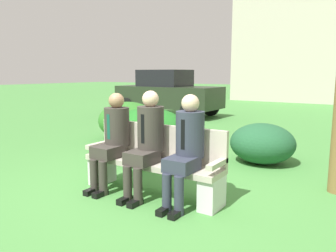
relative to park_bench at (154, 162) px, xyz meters
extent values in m
plane|color=#46853D|center=(-0.14, -0.04, -0.42)|extent=(80.00, 80.00, 0.00)
cube|color=#B7AD9E|center=(0.00, -0.06, -0.01)|extent=(1.94, 0.44, 0.07)
cube|color=#B7AD9E|center=(0.00, 0.13, 0.25)|extent=(1.94, 0.06, 0.45)
cube|color=#B7AD9E|center=(-0.93, -0.06, 0.13)|extent=(0.08, 0.44, 0.06)
cube|color=#B7AD9E|center=(0.93, -0.06, 0.13)|extent=(0.08, 0.44, 0.06)
cube|color=silver|center=(-0.87, -0.06, -0.23)|extent=(0.20, 0.37, 0.38)
cube|color=silver|center=(0.87, -0.06, -0.23)|extent=(0.20, 0.37, 0.38)
cube|color=#38332D|center=(-0.59, -0.23, 0.11)|extent=(0.32, 0.38, 0.16)
cylinder|color=#38332D|center=(-0.67, -0.42, -0.20)|extent=(0.11, 0.11, 0.45)
cylinder|color=#38332D|center=(-0.51, -0.42, -0.20)|extent=(0.11, 0.11, 0.45)
cube|color=black|center=(-0.67, -0.48, -0.39)|extent=(0.09, 0.22, 0.07)
cube|color=black|center=(-0.51, -0.48, -0.39)|extent=(0.09, 0.22, 0.07)
cylinder|color=#38332D|center=(-0.59, -0.04, 0.42)|extent=(0.34, 0.34, 0.52)
cube|color=#144C3D|center=(-0.59, -0.20, 0.44)|extent=(0.05, 0.01, 0.33)
sphere|color=#9E7556|center=(-0.59, -0.04, 0.77)|extent=(0.21, 0.21, 0.21)
cube|color=#38332D|center=(-0.02, -0.23, 0.11)|extent=(0.32, 0.38, 0.16)
cylinder|color=#38332D|center=(-0.10, -0.42, -0.20)|extent=(0.11, 0.11, 0.45)
cylinder|color=#38332D|center=(0.06, -0.42, -0.20)|extent=(0.11, 0.11, 0.45)
cube|color=black|center=(-0.10, -0.48, -0.39)|extent=(0.09, 0.22, 0.07)
cube|color=black|center=(0.06, -0.48, -0.39)|extent=(0.09, 0.22, 0.07)
cylinder|color=#38332D|center=(-0.02, -0.04, 0.44)|extent=(0.34, 0.34, 0.57)
cube|color=black|center=(-0.02, -0.20, 0.46)|extent=(0.05, 0.01, 0.36)
sphere|color=beige|center=(-0.02, -0.04, 0.82)|extent=(0.21, 0.21, 0.21)
cube|color=#2D3342|center=(0.56, -0.23, 0.11)|extent=(0.32, 0.38, 0.16)
cylinder|color=#2D3342|center=(0.48, -0.42, -0.20)|extent=(0.11, 0.11, 0.45)
cylinder|color=#2D3342|center=(0.64, -0.42, -0.20)|extent=(0.11, 0.11, 0.45)
cube|color=black|center=(0.48, -0.48, -0.39)|extent=(0.09, 0.22, 0.07)
cube|color=black|center=(0.64, -0.48, -0.39)|extent=(0.09, 0.22, 0.07)
cylinder|color=#2D3342|center=(0.56, -0.04, 0.43)|extent=(0.34, 0.34, 0.54)
cube|color=black|center=(0.56, -0.20, 0.45)|extent=(0.05, 0.01, 0.35)
sphere|color=beige|center=(0.56, -0.04, 0.79)|extent=(0.21, 0.21, 0.21)
ellipsoid|color=#1E651E|center=(-1.06, 1.34, 0.05)|extent=(1.52, 1.39, 0.95)
ellipsoid|color=#215331|center=(0.73, 2.24, -0.07)|extent=(1.13, 1.03, 0.70)
ellipsoid|color=#2F7226|center=(-2.59, 2.59, 0.03)|extent=(1.44, 1.32, 0.90)
cube|color=#232D1E|center=(-4.28, 6.94, 0.28)|extent=(3.94, 1.66, 0.76)
cube|color=black|center=(-4.43, 6.94, 0.96)|extent=(1.73, 1.40, 0.60)
cylinder|color=black|center=(-2.90, 7.68, -0.10)|extent=(0.64, 0.16, 0.64)
cylinder|color=black|center=(-2.93, 6.12, -0.10)|extent=(0.64, 0.16, 0.64)
cylinder|color=black|center=(-5.62, 7.75, -0.10)|extent=(0.64, 0.16, 0.64)
cylinder|color=black|center=(-5.66, 6.19, -0.10)|extent=(0.64, 0.16, 0.64)
camera|label=1|loc=(2.46, -3.43, 1.15)|focal=35.72mm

